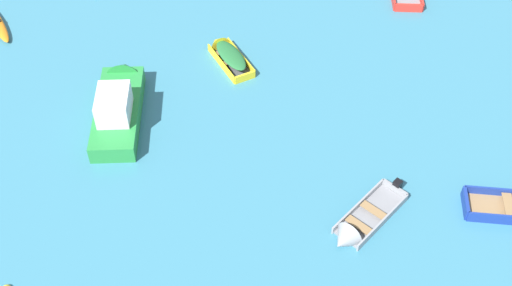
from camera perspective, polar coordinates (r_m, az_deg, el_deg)
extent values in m
cube|color=red|center=(32.48, 13.18, 11.40)|extent=(1.32, 0.33, 0.40)
cube|color=#99754C|center=(24.56, 21.40, -5.46)|extent=(3.21, 1.40, 0.11)
cube|color=navy|center=(24.80, 21.29, -4.14)|extent=(3.25, 0.37, 0.45)
cube|color=navy|center=(23.99, 17.79, -5.00)|extent=(0.23, 1.17, 0.45)
cube|color=#937047|center=(24.32, 21.18, -5.05)|extent=(0.44, 1.09, 0.03)
cube|color=#4C4C51|center=(28.64, -2.17, 7.02)|extent=(2.27, 2.49, 0.09)
cube|color=yellow|center=(28.40, -3.06, 6.94)|extent=(1.69, 2.04, 0.35)
cube|color=yellow|center=(28.72, -1.31, 7.51)|extent=(1.69, 2.04, 0.35)
cube|color=yellow|center=(27.66, -0.99, 5.75)|extent=(0.79, 0.68, 0.35)
cone|color=yellow|center=(29.51, -3.36, 8.70)|extent=(1.09, 1.04, 0.92)
cube|color=#937047|center=(28.41, -2.06, 7.19)|extent=(0.84, 0.76, 0.03)
cube|color=#937047|center=(28.95, -2.74, 8.01)|extent=(0.84, 0.76, 0.03)
ellipsoid|color=#236633|center=(28.39, -2.20, 7.65)|extent=(2.10, 2.30, 0.27)
cube|color=gray|center=(23.09, 9.92, -6.26)|extent=(2.30, 2.93, 0.08)
cube|color=gray|center=(22.86, 11.03, -6.76)|extent=(1.58, 2.57, 0.31)
cube|color=gray|center=(23.15, 8.91, -5.41)|extent=(1.58, 2.57, 0.31)
cube|color=gray|center=(23.86, 12.01, -3.97)|extent=(0.93, 0.62, 0.31)
cone|color=gray|center=(22.16, 7.65, -8.42)|extent=(1.21, 1.10, 1.00)
cube|color=#937047|center=(23.04, 10.20, -5.76)|extent=(0.96, 0.75, 0.03)
cube|color=#937047|center=(22.56, 8.94, -7.06)|extent=(0.96, 0.75, 0.03)
cube|color=black|center=(23.85, 12.21, -3.63)|extent=(0.37, 0.38, 0.44)
cube|color=#288C3D|center=(26.36, -11.92, 2.63)|extent=(2.79, 5.03, 0.72)
cone|color=#288C3D|center=(28.17, -11.40, 6.15)|extent=(1.61, 1.27, 1.43)
cube|color=white|center=(25.44, -12.31, 3.30)|extent=(1.60, 1.96, 1.00)
cube|color=black|center=(25.87, -12.20, 4.77)|extent=(1.16, 0.41, 0.44)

